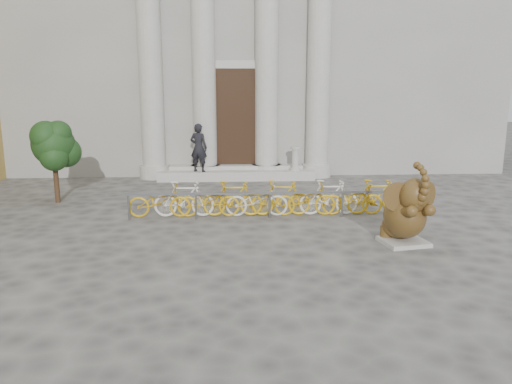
{
  "coord_description": "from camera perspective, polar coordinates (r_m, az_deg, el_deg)",
  "views": [
    {
      "loc": [
        -0.27,
        -9.72,
        3.52
      ],
      "look_at": [
        0.35,
        1.7,
        1.1
      ],
      "focal_mm": 35.0,
      "sensor_mm": 36.0,
      "label": 1
    }
  ],
  "objects": [
    {
      "name": "bike_rack",
      "position": [
        13.8,
        1.43,
        -0.7
      ],
      "size": [
        8.0,
        0.53,
        1.0
      ],
      "color": "slate",
      "rests_on": "ground"
    },
    {
      "name": "classical_building",
      "position": [
        24.78,
        -2.58,
        17.65
      ],
      "size": [
        22.0,
        10.7,
        12.0
      ],
      "color": "gray",
      "rests_on": "ground"
    },
    {
      "name": "entrance_steps",
      "position": [
        19.41,
        -2.26,
        2.04
      ],
      "size": [
        6.0,
        1.2,
        0.36
      ],
      "primitive_type": "cube",
      "color": "#A8A59E",
      "rests_on": "ground"
    },
    {
      "name": "ground",
      "position": [
        10.34,
        -1.44,
        -7.96
      ],
      "size": [
        80.0,
        80.0,
        0.0
      ],
      "primitive_type": "plane",
      "color": "#474442",
      "rests_on": "ground"
    },
    {
      "name": "tree",
      "position": [
        16.37,
        -22.09,
        4.92
      ],
      "size": [
        1.46,
        1.33,
        2.53
      ],
      "color": "#332114",
      "rests_on": "ground"
    },
    {
      "name": "elephant_statue",
      "position": [
        11.74,
        16.76,
        -2.46
      ],
      "size": [
        1.28,
        1.5,
        1.94
      ],
      "rotation": [
        0.0,
        0.0,
        0.18
      ],
      "color": "#A8A59E",
      "rests_on": "ground"
    },
    {
      "name": "pedestrian",
      "position": [
        18.94,
        -6.58,
        5.05
      ],
      "size": [
        0.77,
        0.62,
        1.82
      ],
      "primitive_type": "imported",
      "rotation": [
        0.0,
        0.0,
        2.82
      ],
      "color": "black",
      "rests_on": "entrance_steps"
    },
    {
      "name": "balustrade_post",
      "position": [
        19.19,
        4.5,
        3.72
      ],
      "size": [
        0.38,
        0.38,
        0.92
      ],
      "color": "#A8A59E",
      "rests_on": "entrance_steps"
    }
  ]
}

